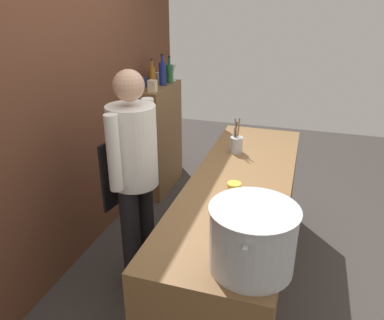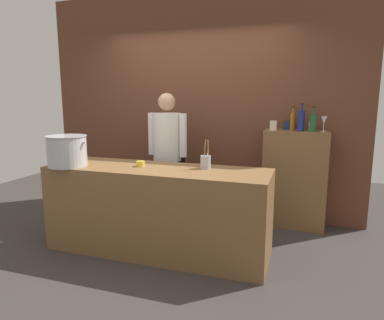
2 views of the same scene
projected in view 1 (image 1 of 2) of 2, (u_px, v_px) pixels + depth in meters
ground_plane at (235, 279)px, 3.00m from camera, size 8.00×8.00×0.00m
brick_back_panel at (61, 82)px, 2.79m from camera, size 4.40×0.10×3.00m
prep_counter at (238, 232)px, 2.82m from camera, size 2.31×0.70×0.90m
bar_cabinet at (158, 139)px, 4.24m from camera, size 0.76×0.32×1.21m
chef at (134, 168)px, 2.66m from camera, size 0.53×0.38×1.66m
stockpot_large at (252, 238)px, 1.72m from camera, size 0.47×0.41×0.32m
utensil_crock at (236, 144)px, 3.07m from camera, size 0.10×0.10×0.29m
butter_jar at (234, 187)px, 2.47m from camera, size 0.09×0.09×0.06m
wine_bottle_cobalt at (163, 73)px, 3.97m from camera, size 0.08×0.08×0.33m
wine_bottle_amber at (152, 76)px, 3.91m from camera, size 0.06×0.06×0.29m
wine_bottle_green at (169, 73)px, 4.09m from camera, size 0.07×0.07×0.29m
wine_glass_tall at (173, 69)px, 4.18m from camera, size 0.07×0.07×0.18m
spice_tin_cream at (153, 86)px, 3.71m from camera, size 0.08×0.08×0.12m
spice_tin_navy at (143, 82)px, 3.90m from camera, size 0.08×0.08×0.10m
spice_tin_silver at (156, 77)px, 4.14m from camera, size 0.08×0.08×0.10m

